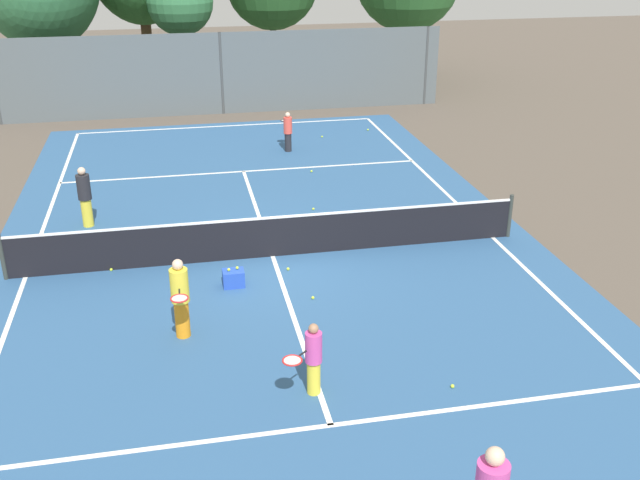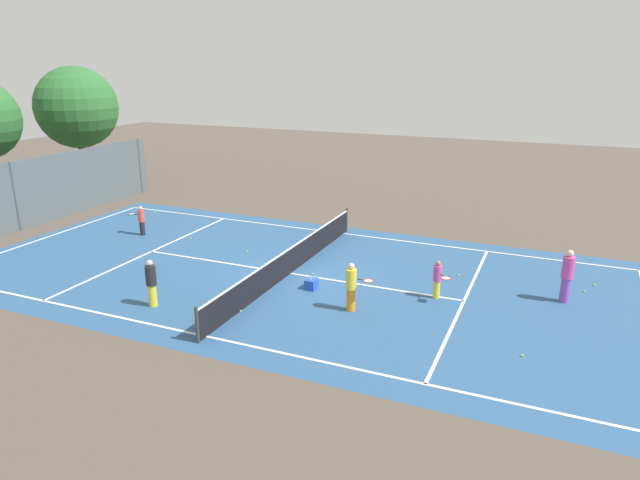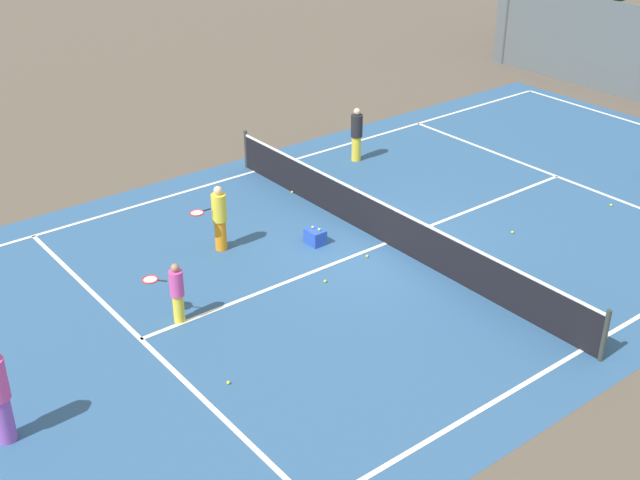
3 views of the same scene
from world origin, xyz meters
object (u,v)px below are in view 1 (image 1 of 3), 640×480
(ball_crate, at_px, (234,278))
(tennis_ball_2, at_px, (368,130))
(player_0, at_px, (85,196))
(tennis_ball_9, at_px, (322,137))
(player_2, at_px, (288,131))
(tennis_ball_4, at_px, (288,269))
(tennis_ball_0, at_px, (313,209))
(tennis_ball_8, at_px, (311,171))
(player_1, at_px, (180,298))
(player_3, at_px, (313,358))
(tennis_ball_7, at_px, (111,270))
(tennis_ball_1, at_px, (453,386))
(tennis_ball_6, at_px, (313,298))

(ball_crate, xyz_separation_m, tennis_ball_2, (6.09, 11.62, -0.15))
(player_0, height_order, tennis_ball_9, player_0)
(player_2, bearing_deg, tennis_ball_9, 43.80)
(tennis_ball_9, bearing_deg, tennis_ball_2, 17.29)
(tennis_ball_2, height_order, tennis_ball_4, same)
(player_0, relative_size, tennis_ball_0, 23.92)
(tennis_ball_8, bearing_deg, player_1, -114.85)
(tennis_ball_9, bearing_deg, player_3, -102.23)
(tennis_ball_0, distance_m, tennis_ball_7, 5.87)
(tennis_ball_1, bearing_deg, tennis_ball_8, 90.77)
(player_3, distance_m, tennis_ball_6, 3.37)
(ball_crate, bearing_deg, tennis_ball_4, 22.20)
(tennis_ball_8, height_order, tennis_ball_9, same)
(player_1, relative_size, ball_crate, 3.48)
(player_2, bearing_deg, tennis_ball_4, -99.26)
(tennis_ball_0, distance_m, tennis_ball_6, 5.09)
(tennis_ball_1, distance_m, tennis_ball_6, 3.95)
(tennis_ball_4, relative_size, tennis_ball_9, 1.00)
(tennis_ball_4, bearing_deg, tennis_ball_0, 70.26)
(player_0, bearing_deg, tennis_ball_8, 25.93)
(player_2, relative_size, tennis_ball_1, 20.34)
(tennis_ball_0, height_order, tennis_ball_7, same)
(tennis_ball_0, bearing_deg, tennis_ball_8, 79.97)
(tennis_ball_2, bearing_deg, player_1, -118.11)
(player_0, relative_size, ball_crate, 3.44)
(player_3, distance_m, tennis_ball_7, 6.54)
(player_3, height_order, tennis_ball_8, player_3)
(player_0, height_order, tennis_ball_7, player_0)
(player_0, bearing_deg, tennis_ball_6, -45.89)
(player_2, height_order, tennis_ball_0, player_2)
(tennis_ball_0, xyz_separation_m, tennis_ball_2, (3.55, 7.57, 0.00))
(tennis_ball_7, bearing_deg, tennis_ball_1, -44.43)
(tennis_ball_9, bearing_deg, tennis_ball_4, -105.67)
(player_3, xyz_separation_m, tennis_ball_4, (0.35, 4.70, -0.65))
(tennis_ball_0, height_order, tennis_ball_8, same)
(player_2, relative_size, player_3, 1.02)
(tennis_ball_8, bearing_deg, player_0, -154.07)
(tennis_ball_0, height_order, tennis_ball_2, same)
(player_1, height_order, ball_crate, player_1)
(tennis_ball_7, distance_m, tennis_ball_9, 11.93)
(tennis_ball_0, height_order, tennis_ball_4, same)
(player_2, height_order, tennis_ball_6, player_2)
(tennis_ball_1, relative_size, tennis_ball_9, 1.00)
(tennis_ball_2, relative_size, tennis_ball_7, 1.00)
(player_3, xyz_separation_m, tennis_ball_6, (0.63, 3.24, -0.65))
(player_2, distance_m, tennis_ball_6, 10.66)
(player_2, distance_m, ball_crate, 10.03)
(player_3, bearing_deg, tennis_ball_0, 78.90)
(tennis_ball_6, bearing_deg, tennis_ball_0, 78.85)
(tennis_ball_2, bearing_deg, tennis_ball_6, -109.85)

